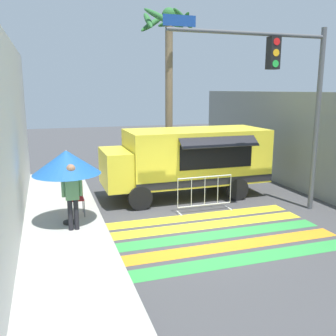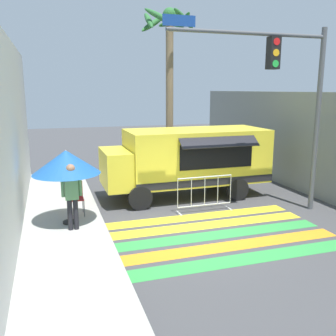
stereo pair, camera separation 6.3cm
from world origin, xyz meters
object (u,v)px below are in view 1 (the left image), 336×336
food_truck (184,158)px  folding_chair (75,195)px  traffic_signal_pole (290,85)px  vendor_person (72,193)px  palm_tree (168,59)px  barricade_front (205,194)px  patio_umbrella (66,162)px

food_truck → folding_chair: size_ratio=6.01×
traffic_signal_pole → folding_chair: size_ratio=5.88×
folding_chair → vendor_person: size_ratio=0.55×
folding_chair → vendor_person: bearing=-98.7°
traffic_signal_pole → vendor_person: 6.98m
vendor_person → palm_tree: size_ratio=0.25×
barricade_front → palm_tree: size_ratio=0.26×
folding_chair → palm_tree: (4.47, 4.93, 4.31)m
traffic_signal_pole → vendor_person: bearing=179.8°
patio_umbrella → vendor_person: 0.88m
food_truck → traffic_signal_pole: size_ratio=1.02×
food_truck → palm_tree: size_ratio=0.81×
vendor_person → palm_tree: bearing=58.5°
patio_umbrella → palm_tree: bearing=50.3°
food_truck → patio_umbrella: bearing=-153.4°
food_truck → palm_tree: 5.15m
folding_chair → palm_tree: palm_tree is taller
patio_umbrella → barricade_front: patio_umbrella is taller
barricade_front → vendor_person: bearing=-168.7°
traffic_signal_pole → barricade_front: (-2.30, 0.84, -3.39)m
barricade_front → food_truck: bearing=91.1°
patio_umbrella → palm_tree: (4.70, 5.66, 3.18)m
vendor_person → palm_tree: (4.63, 6.18, 3.89)m
traffic_signal_pole → palm_tree: size_ratio=0.79×
traffic_signal_pole → vendor_person: (-6.41, 0.02, -2.76)m
folding_chair → palm_tree: size_ratio=0.14×
patio_umbrella → palm_tree: 8.02m
food_truck → vendor_person: food_truck is taller
patio_umbrella → traffic_signal_pole: bearing=-4.7°
patio_umbrella → folding_chair: bearing=72.0°
folding_chair → palm_tree: 7.93m
vendor_person → traffic_signal_pole: bearing=5.1°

